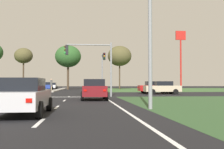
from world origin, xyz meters
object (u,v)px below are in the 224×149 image
at_px(car_beige_eighth, 162,88).
at_px(street_lamp_near, 148,8).
at_px(car_red_seventh, 154,87).
at_px(car_blue_sixth, 47,86).
at_px(traffic_signal_near_right, 94,59).
at_px(car_silver_second, 23,96).
at_px(treeline_fifth, 120,56).
at_px(treeline_third, 24,56).
at_px(car_white_fifth, 52,86).
at_px(treeline_fourth, 68,56).
at_px(traffic_signal_far_right, 103,65).
at_px(fastfood_pole_sign, 181,47).
at_px(car_maroon_near, 94,89).
at_px(pedestrian_at_median, 51,83).

distance_m(car_beige_eighth, street_lamp_near, 20.44).
relative_size(car_red_seventh, street_lamp_near, 0.46).
height_order(car_blue_sixth, traffic_signal_near_right, traffic_signal_near_right).
xyz_separation_m(car_beige_eighth, traffic_signal_near_right, (-8.42, -5.45, 2.88)).
relative_size(car_silver_second, car_blue_sixth, 1.08).
bearing_deg(treeline_fifth, treeline_third, -174.07).
bearing_deg(traffic_signal_near_right, car_white_fifth, 101.84).
relative_size(street_lamp_near, treeline_fourth, 0.96).
bearing_deg(car_blue_sixth, treeline_fourth, -127.97).
height_order(traffic_signal_far_right, treeline_fifth, treeline_fifth).
relative_size(car_silver_second, traffic_signal_far_right, 0.82).
distance_m(fastfood_pole_sign, treeline_third, 32.43).
bearing_deg(car_silver_second, car_maroon_near, 72.25).
relative_size(pedestrian_at_median, treeline_fifth, 0.19).
distance_m(car_red_seventh, traffic_signal_far_right, 7.88).
xyz_separation_m(car_beige_eighth, fastfood_pole_sign, (7.87, 15.63, 7.06)).
bearing_deg(traffic_signal_near_right, fastfood_pole_sign, 52.30).
bearing_deg(traffic_signal_far_right, traffic_signal_near_right, -98.38).
bearing_deg(street_lamp_near, traffic_signal_far_right, 91.18).
bearing_deg(car_beige_eighth, street_lamp_near, 161.97).
height_order(car_silver_second, car_beige_eighth, car_beige_eighth).
bearing_deg(car_blue_sixth, car_silver_second, 96.09).
bearing_deg(fastfood_pole_sign, treeline_third, 157.50).
bearing_deg(car_silver_second, car_white_fifth, 95.01).
bearing_deg(car_beige_eighth, car_white_fifth, 26.24).
bearing_deg(treeline_fifth, traffic_signal_near_right, -101.36).
height_order(car_red_seventh, treeline_fourth, treeline_fourth).
xyz_separation_m(car_red_seventh, treeline_third, (-21.83, 25.15, 6.35)).
relative_size(car_maroon_near, treeline_fifth, 0.44).
relative_size(car_white_fifth, treeline_third, 0.50).
xyz_separation_m(car_blue_sixth, treeline_fourth, (3.82, 4.89, 6.31)).
distance_m(traffic_signal_far_right, treeline_fifth, 24.87).
distance_m(car_beige_eighth, traffic_signal_near_right, 10.44).
bearing_deg(car_silver_second, treeline_third, 101.81).
distance_m(car_blue_sixth, street_lamp_near, 43.54).
bearing_deg(street_lamp_near, car_blue_sixth, 103.83).
height_order(traffic_signal_far_right, treeline_fourth, treeline_fourth).
bearing_deg(car_blue_sixth, traffic_signal_near_right, 105.89).
distance_m(car_white_fifth, car_beige_eighth, 37.64).
bearing_deg(traffic_signal_near_right, car_blue_sixth, 105.89).
distance_m(street_lamp_near, fastfood_pole_sign, 37.49).
height_order(car_white_fifth, street_lamp_near, street_lamp_near).
bearing_deg(treeline_third, car_maroon_near, -70.75).
bearing_deg(pedestrian_at_median, car_beige_eighth, 141.71).
relative_size(car_red_seventh, treeline_fourth, 0.44).
xyz_separation_m(street_lamp_near, pedestrian_at_median, (-8.30, 31.46, -3.73)).
height_order(car_red_seventh, pedestrian_at_median, pedestrian_at_median).
distance_m(car_white_fifth, car_red_seventh, 34.96).
height_order(car_silver_second, car_red_seventh, car_red_seventh).
distance_m(pedestrian_at_median, fastfood_pole_sign, 23.51).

